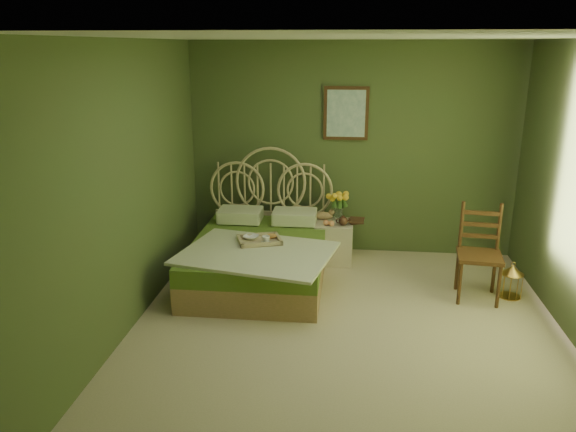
# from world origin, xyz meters

# --- Properties ---
(floor) EXTENTS (4.50, 4.50, 0.00)m
(floor) POSITION_xyz_m (0.00, 0.00, 0.00)
(floor) COLOR #C7B290
(floor) RESTS_ON ground
(ceiling) EXTENTS (4.50, 4.50, 0.00)m
(ceiling) POSITION_xyz_m (0.00, 0.00, 2.60)
(ceiling) COLOR silver
(ceiling) RESTS_ON wall_back
(wall_back) EXTENTS (4.00, 0.00, 4.00)m
(wall_back) POSITION_xyz_m (0.00, 2.25, 1.30)
(wall_back) COLOR #4A562D
(wall_back) RESTS_ON floor
(wall_left) EXTENTS (0.00, 4.50, 4.50)m
(wall_left) POSITION_xyz_m (-2.00, 0.00, 1.30)
(wall_left) COLOR #4A562D
(wall_left) RESTS_ON floor
(wall_art) EXTENTS (0.54, 0.04, 0.64)m
(wall_art) POSITION_xyz_m (-0.08, 2.22, 1.75)
(wall_art) COLOR #3C2310
(wall_art) RESTS_ON wall_back
(bed) EXTENTS (1.70, 2.15, 1.33)m
(bed) POSITION_xyz_m (-0.99, 1.18, 0.29)
(bed) COLOR tan
(bed) RESTS_ON floor
(nightstand) EXTENTS (0.46, 0.46, 0.93)m
(nightstand) POSITION_xyz_m (-0.18, 1.83, 0.34)
(nightstand) COLOR beige
(nightstand) RESTS_ON floor
(chair) EXTENTS (0.48, 0.48, 0.99)m
(chair) POSITION_xyz_m (1.33, 1.00, 0.55)
(chair) COLOR #3C2310
(chair) RESTS_ON floor
(birdcage) EXTENTS (0.23, 0.23, 0.35)m
(birdcage) POSITION_xyz_m (1.70, 1.00, 0.17)
(birdcage) COLOR gold
(birdcage) RESTS_ON floor
(book_lower) EXTENTS (0.19, 0.24, 0.02)m
(book_lower) POSITION_xyz_m (-0.00, 1.84, 0.51)
(book_lower) COLOR #381E0F
(book_lower) RESTS_ON nightstand
(book_upper) EXTENTS (0.20, 0.26, 0.02)m
(book_upper) POSITION_xyz_m (-0.00, 1.84, 0.53)
(book_upper) COLOR #472819
(book_upper) RESTS_ON nightstand
(cereal_bowl) EXTENTS (0.20, 0.20, 0.04)m
(cereal_bowl) POSITION_xyz_m (-1.06, 1.06, 0.54)
(cereal_bowl) COLOR white
(cereal_bowl) RESTS_ON bed
(coffee_cup) EXTENTS (0.09, 0.09, 0.08)m
(coffee_cup) POSITION_xyz_m (-0.88, 0.95, 0.55)
(coffee_cup) COLOR white
(coffee_cup) RESTS_ON bed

